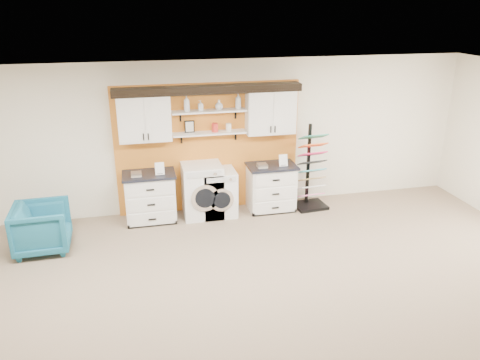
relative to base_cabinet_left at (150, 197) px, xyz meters
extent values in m
plane|color=gray|center=(1.13, -3.64, -0.45)|extent=(10.00, 10.00, 0.00)
plane|color=white|center=(1.13, -3.64, 2.35)|extent=(10.00, 10.00, 0.00)
plane|color=#F0E7CF|center=(1.13, 0.36, 0.95)|extent=(10.00, 0.00, 10.00)
cube|color=orange|center=(1.13, 0.32, 0.75)|extent=(3.40, 0.07, 2.40)
cube|color=white|center=(0.00, 0.16, 1.43)|extent=(0.90, 0.34, 0.84)
cube|color=white|center=(-0.22, -0.02, 1.43)|extent=(0.42, 0.01, 0.78)
cube|color=white|center=(0.22, -0.02, 1.43)|extent=(0.42, 0.01, 0.78)
cube|color=white|center=(2.26, 0.16, 1.43)|extent=(0.90, 0.34, 0.84)
cube|color=white|center=(2.04, -0.02, 1.43)|extent=(0.42, 0.01, 0.78)
cube|color=white|center=(2.48, -0.02, 1.43)|extent=(0.42, 0.01, 0.78)
cube|color=white|center=(1.13, 0.16, 1.08)|extent=(1.32, 0.28, 0.03)
cube|color=white|center=(1.13, 0.16, 1.48)|extent=(1.32, 0.28, 0.03)
cube|color=black|center=(1.13, 0.18, 1.88)|extent=(3.30, 0.40, 0.10)
cube|color=black|center=(1.13, -0.01, 1.82)|extent=(3.30, 0.04, 0.04)
cube|color=black|center=(0.78, 0.21, 1.20)|extent=(0.18, 0.02, 0.22)
cube|color=beige|center=(0.78, 0.20, 1.20)|extent=(0.14, 0.01, 0.18)
cylinder|color=red|center=(1.23, 0.16, 1.17)|extent=(0.11, 0.11, 0.16)
cylinder|color=silver|center=(1.48, 0.16, 1.16)|extent=(0.10, 0.10, 0.14)
cube|color=white|center=(0.00, 0.01, -0.02)|extent=(0.87, 0.60, 0.87)
cube|color=black|center=(0.00, -0.26, -0.42)|extent=(0.87, 0.06, 0.07)
cube|color=black|center=(0.00, 0.01, 0.43)|extent=(0.93, 0.66, 0.04)
cube|color=white|center=(0.00, -0.30, 0.26)|extent=(0.79, 0.02, 0.24)
cube|color=white|center=(0.00, -0.30, -0.02)|extent=(0.79, 0.02, 0.24)
cube|color=white|center=(0.00, -0.30, -0.30)|extent=(0.79, 0.02, 0.24)
cube|color=white|center=(2.26, 0.01, -0.03)|extent=(0.85, 0.60, 0.85)
cube|color=black|center=(2.26, -0.26, -0.42)|extent=(0.85, 0.06, 0.07)
cube|color=black|center=(2.26, 0.01, 0.42)|extent=(0.91, 0.66, 0.04)
cube|color=white|center=(2.26, -0.30, 0.25)|extent=(0.78, 0.02, 0.24)
cube|color=white|center=(2.26, -0.30, -0.03)|extent=(0.78, 0.02, 0.24)
cube|color=white|center=(2.26, -0.30, -0.30)|extent=(0.78, 0.02, 0.24)
cube|color=white|center=(0.94, 0.01, 0.04)|extent=(0.71, 0.66, 1.00)
cube|color=silver|center=(0.94, -0.33, 0.47)|extent=(0.61, 0.02, 0.10)
cylinder|color=silver|center=(0.94, -0.33, 0.03)|extent=(0.50, 0.05, 0.50)
cylinder|color=black|center=(0.94, -0.35, 0.03)|extent=(0.36, 0.03, 0.36)
cube|color=white|center=(1.24, 0.01, -0.02)|extent=(0.62, 0.66, 0.86)
cube|color=silver|center=(1.24, -0.33, 0.35)|extent=(0.53, 0.02, 0.09)
cylinder|color=silver|center=(1.24, -0.33, -0.04)|extent=(0.44, 0.05, 0.44)
cylinder|color=black|center=(1.24, -0.35, -0.04)|extent=(0.31, 0.03, 0.31)
cube|color=black|center=(3.03, -0.10, -0.42)|extent=(0.63, 0.54, 0.06)
cube|color=black|center=(3.01, 0.07, 0.38)|extent=(0.05, 0.05, 1.57)
cube|color=pink|center=(3.03, -0.09, -0.21)|extent=(0.51, 0.32, 0.14)
cube|color=silver|center=(3.03, -0.09, -0.04)|extent=(0.51, 0.32, 0.14)
cube|color=olive|center=(3.03, -0.09, 0.12)|extent=(0.51, 0.32, 0.14)
cube|color=teal|center=(3.03, -0.09, 0.29)|extent=(0.51, 0.32, 0.14)
cube|color=black|center=(3.03, -0.09, 0.46)|extent=(0.51, 0.32, 0.14)
cube|color=#F51C5E|center=(3.03, -0.09, 0.62)|extent=(0.51, 0.32, 0.14)
cube|color=orange|center=(3.03, -0.09, 0.79)|extent=(0.51, 0.32, 0.14)
cube|color=#258A72|center=(3.03, -0.09, 0.96)|extent=(0.51, 0.32, 0.14)
imported|color=#175D79|center=(-1.73, -0.73, -0.07)|extent=(0.87, 0.85, 0.77)
imported|color=silver|center=(0.74, 0.16, 1.63)|extent=(0.14, 0.14, 0.28)
imported|color=silver|center=(0.98, 0.16, 1.58)|extent=(0.09, 0.08, 0.18)
imported|color=silver|center=(1.31, 0.16, 1.58)|extent=(0.19, 0.19, 0.18)
imported|color=silver|center=(1.66, 0.16, 1.63)|extent=(0.15, 0.15, 0.28)
camera|label=1|loc=(-0.14, -7.91, 3.28)|focal=35.00mm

